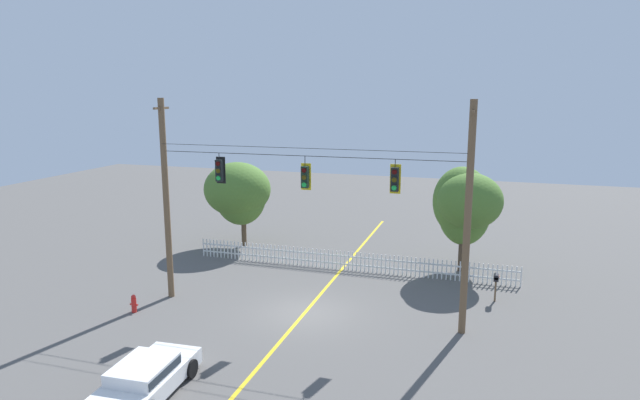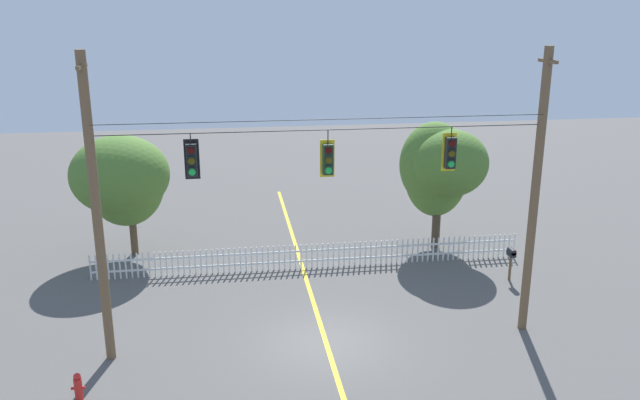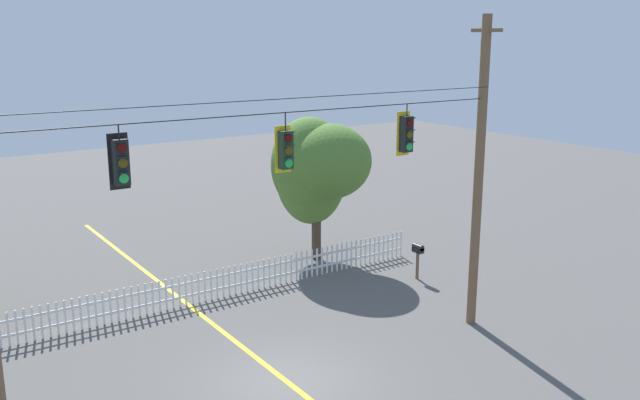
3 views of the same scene
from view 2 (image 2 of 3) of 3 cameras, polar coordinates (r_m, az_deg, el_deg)
The scene contains 11 objects.
ground at distance 21.16m, azimuth 0.52°, elevation -12.46°, with size 80.00×80.00×0.00m, color #565451.
lane_centerline_stripe at distance 21.16m, azimuth 0.52°, elevation -12.45°, with size 0.16×36.00×0.01m, color gold.
signal_support_span at distance 19.33m, azimuth 0.56°, elevation -0.19°, with size 13.59×1.10×9.23m.
traffic_signal_southbound_primary at distance 18.79m, azimuth -11.29°, elevation 3.50°, with size 0.43×0.38×1.36m.
traffic_signal_westbound_side at distance 19.01m, azimuth 0.70°, elevation 3.63°, with size 0.43×0.38×1.44m.
traffic_signal_northbound_primary at distance 19.92m, azimuth 11.45°, elevation 4.13°, with size 0.43×0.38×1.39m.
white_picket_fence at distance 26.56m, azimuth -0.73°, elevation -4.98°, with size 17.61×0.06×1.05m.
autumn_maple_near_fence at distance 28.36m, azimuth -17.13°, elevation 1.88°, with size 4.13×3.92×5.26m.
autumn_maple_mid at distance 28.54m, azimuth 10.54°, elevation 2.92°, with size 3.63×3.73×5.63m.
fire_hydrant at distance 19.38m, azimuth -20.62°, elevation -15.20°, with size 0.38×0.22×0.81m.
roadside_mailbox at distance 26.31m, azimuth 16.57°, elevation -4.64°, with size 0.25×0.44×1.32m.
Camera 2 is at (-2.87, -18.30, 10.23)m, focal length 36.16 mm.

